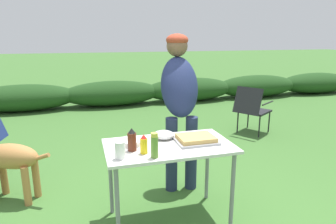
% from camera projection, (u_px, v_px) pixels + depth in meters
% --- Properties ---
extents(ground_plane, '(60.00, 60.00, 0.00)m').
position_uv_depth(ground_plane, '(169.00, 220.00, 2.77)').
color(ground_plane, '#3D6B2D').
extents(shrub_hedge, '(14.40, 0.90, 0.60)m').
position_uv_depth(shrub_hedge, '(112.00, 93.00, 7.29)').
color(shrub_hedge, '#1E4219').
rests_on(shrub_hedge, ground).
extents(folding_table, '(1.10, 0.64, 0.74)m').
position_uv_depth(folding_table, '(169.00, 153.00, 2.61)').
color(folding_table, silver).
rests_on(folding_table, ground).
extents(food_tray, '(0.36, 0.29, 0.06)m').
position_uv_depth(food_tray, '(196.00, 139.00, 2.65)').
color(food_tray, '#9E9EA3').
rests_on(food_tray, folding_table).
extents(plate_stack, '(0.22, 0.22, 0.04)m').
position_uv_depth(plate_stack, '(131.00, 142.00, 2.61)').
color(plate_stack, white).
rests_on(plate_stack, folding_table).
extents(mixing_bowl, '(0.19, 0.19, 0.07)m').
position_uv_depth(mixing_bowl, '(164.00, 135.00, 2.74)').
color(mixing_bowl, silver).
rests_on(mixing_bowl, folding_table).
extents(paper_cup_stack, '(0.08, 0.08, 0.14)m').
position_uv_depth(paper_cup_stack, '(120.00, 150.00, 2.28)').
color(paper_cup_stack, white).
rests_on(paper_cup_stack, folding_table).
extents(bbq_sauce_bottle, '(0.07, 0.07, 0.19)m').
position_uv_depth(bbq_sauce_bottle, '(132.00, 140.00, 2.44)').
color(bbq_sauce_bottle, '#562314').
rests_on(bbq_sauce_bottle, folding_table).
extents(relish_jar, '(0.06, 0.06, 0.20)m').
position_uv_depth(relish_jar, '(155.00, 146.00, 2.30)').
color(relish_jar, olive).
rests_on(relish_jar, folding_table).
extents(mustard_bottle, '(0.06, 0.06, 0.16)m').
position_uv_depth(mustard_bottle, '(144.00, 144.00, 2.38)').
color(mustard_bottle, yellow).
rests_on(mustard_bottle, folding_table).
extents(standing_person_in_dark_puffer, '(0.44, 0.55, 1.68)m').
position_uv_depth(standing_person_in_dark_puffer, '(179.00, 95.00, 3.20)').
color(standing_person_in_dark_puffer, '#232D4C').
rests_on(standing_person_in_dark_puffer, ground).
extents(dog, '(0.86, 0.50, 0.67)m').
position_uv_depth(dog, '(7.00, 158.00, 3.03)').
color(dog, '#B27A42').
rests_on(dog, ground).
extents(camp_chair_near_hedge, '(0.75, 0.71, 0.83)m').
position_uv_depth(camp_chair_near_hedge, '(252.00, 108.00, 5.11)').
color(camp_chair_near_hedge, '#232328').
rests_on(camp_chair_near_hedge, ground).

